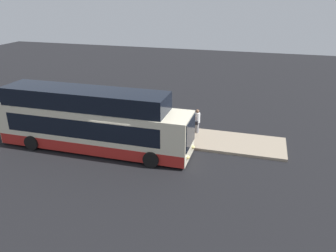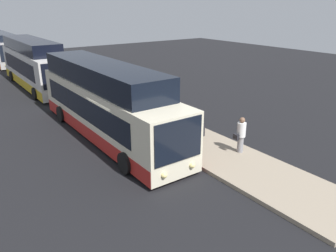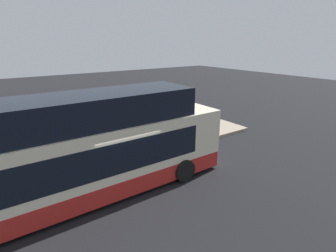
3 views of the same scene
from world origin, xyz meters
The scene contains 10 objects.
ground centered at (0.00, 0.00, 0.00)m, with size 80.00×80.00×0.00m, color black.
platform centered at (0.00, 3.22, 0.09)m, with size 20.00×3.24×0.17m.
bus_lead centered at (-1.86, 0.11, 1.71)m, with size 12.44×2.80×3.88m.
bus_second centered at (-15.67, 0.11, 1.76)m, with size 12.18×2.71×3.95m.
bus_third centered at (-30.85, 0.11, 1.61)m, with size 12.59×2.73×3.55m.
passenger_boarding centered at (4.03, 4.04, 1.09)m, with size 0.43×0.60×1.71m.
passenger_waiting centered at (1.22, 3.35, 1.01)m, with size 0.65×0.50×1.57m.
suitcase centered at (1.40, 3.88, 0.54)m, with size 0.42×0.28×0.97m.
sign_post centered at (-2.01, 2.04, 1.84)m, with size 0.10×0.69×2.66m.
trash_bin centered at (-1.46, 4.28, 0.50)m, with size 0.44×0.44×0.65m.
Camera 2 is at (13.41, -6.85, 6.70)m, focal length 35.00 mm.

